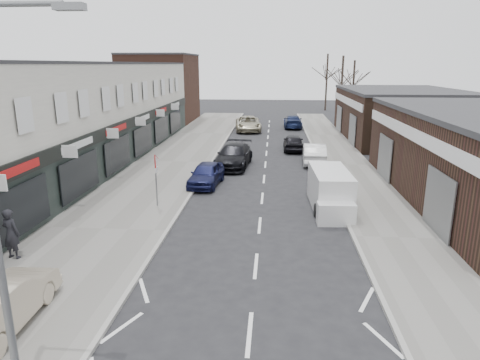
% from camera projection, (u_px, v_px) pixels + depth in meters
% --- Properties ---
extents(pavement_left, '(5.50, 64.00, 0.12)m').
position_uv_depth(pavement_left, '(173.00, 162.00, 31.18)').
color(pavement_left, slate).
rests_on(pavement_left, ground).
extents(pavement_right, '(3.50, 64.00, 0.12)m').
position_uv_depth(pavement_right, '(347.00, 165.00, 30.23)').
color(pavement_right, slate).
rests_on(pavement_right, ground).
extents(shop_terrace_left, '(8.00, 41.00, 7.10)m').
position_uv_depth(shop_terrace_left, '(62.00, 117.00, 28.37)').
color(shop_terrace_left, silver).
rests_on(shop_terrace_left, ground).
extents(brick_block_far, '(8.00, 10.00, 8.00)m').
position_uv_depth(brick_block_far, '(161.00, 89.00, 52.78)').
color(brick_block_far, '#47291E').
rests_on(brick_block_far, ground).
extents(right_unit_far, '(10.00, 16.00, 4.50)m').
position_uv_depth(right_unit_far, '(400.00, 115.00, 40.69)').
color(right_unit_far, '#322117').
rests_on(right_unit_far, ground).
extents(tree_far_a, '(3.60, 3.60, 8.00)m').
position_uv_depth(tree_far_a, '(340.00, 120.00, 55.01)').
color(tree_far_a, '#382D26').
rests_on(tree_far_a, ground).
extents(tree_far_b, '(3.60, 3.60, 7.50)m').
position_uv_depth(tree_far_b, '(351.00, 115.00, 60.60)').
color(tree_far_b, '#382D26').
rests_on(tree_far_b, ground).
extents(tree_far_c, '(3.60, 3.60, 8.50)m').
position_uv_depth(tree_far_c, '(325.00, 110.00, 66.60)').
color(tree_far_c, '#382D26').
rests_on(tree_far_c, ground).
extents(warning_sign, '(0.12, 0.80, 2.70)m').
position_uv_depth(warning_sign, '(156.00, 165.00, 20.87)').
color(warning_sign, slate).
rests_on(warning_sign, pavement_left).
extents(white_van, '(1.89, 4.96, 1.91)m').
position_uv_depth(white_van, '(330.00, 191.00, 21.17)').
color(white_van, silver).
rests_on(white_van, ground).
extents(sedan_on_pavement, '(1.63, 4.25, 1.38)m').
position_uv_depth(sedan_on_pavement, '(0.00, 304.00, 11.36)').
color(sedan_on_pavement, beige).
rests_on(sedan_on_pavement, pavement_left).
extents(pedestrian, '(0.77, 0.59, 1.89)m').
position_uv_depth(pedestrian, '(11.00, 234.00, 15.41)').
color(pedestrian, black).
rests_on(pedestrian, pavement_left).
extents(parked_car_left_a, '(1.99, 4.15, 1.37)m').
position_uv_depth(parked_car_left_a, '(206.00, 174.00, 25.28)').
color(parked_car_left_a, '#13173D').
rests_on(parked_car_left_a, ground).
extents(parked_car_left_b, '(2.59, 5.49, 1.55)m').
position_uv_depth(parked_car_left_b, '(234.00, 156.00, 29.89)').
color(parked_car_left_b, black).
rests_on(parked_car_left_b, ground).
extents(parked_car_left_c, '(3.17, 5.89, 1.57)m').
position_uv_depth(parked_car_left_c, '(248.00, 124.00, 45.87)').
color(parked_car_left_c, '#A19A81').
rests_on(parked_car_left_c, ground).
extents(parked_car_right_a, '(1.73, 4.50, 1.46)m').
position_uv_depth(parked_car_right_a, '(314.00, 153.00, 30.91)').
color(parked_car_right_a, silver).
rests_on(parked_car_right_a, ground).
extents(parked_car_right_b, '(1.64, 4.02, 1.37)m').
position_uv_depth(parked_car_right_b, '(293.00, 142.00, 35.47)').
color(parked_car_right_b, black).
rests_on(parked_car_right_b, ground).
extents(parked_car_right_c, '(2.05, 4.93, 1.42)m').
position_uv_depth(parked_car_right_c, '(293.00, 122.00, 48.20)').
color(parked_car_right_c, '#131C3E').
rests_on(parked_car_right_c, ground).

